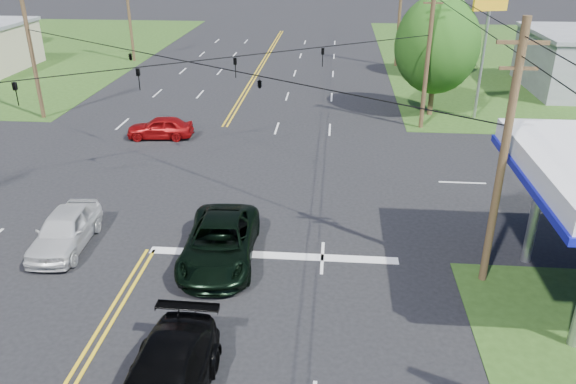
# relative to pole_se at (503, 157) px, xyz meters

# --- Properties ---
(ground) EXTENTS (280.00, 280.00, 0.00)m
(ground) POSITION_rel_pole_se_xyz_m (-13.00, 9.00, -4.92)
(ground) COLOR black
(ground) RESTS_ON ground
(stop_bar) EXTENTS (10.00, 0.50, 0.02)m
(stop_bar) POSITION_rel_pole_se_xyz_m (-8.00, 1.00, -4.92)
(stop_bar) COLOR silver
(stop_bar) RESTS_ON ground
(pole_se) EXTENTS (1.60, 0.28, 9.50)m
(pole_se) POSITION_rel_pole_se_xyz_m (0.00, 0.00, 0.00)
(pole_se) COLOR #48361E
(pole_se) RESTS_ON ground
(pole_nw) EXTENTS (1.60, 0.28, 9.50)m
(pole_nw) POSITION_rel_pole_se_xyz_m (-26.00, 18.00, 0.00)
(pole_nw) COLOR #48361E
(pole_nw) RESTS_ON ground
(pole_ne) EXTENTS (1.60, 0.28, 9.50)m
(pole_ne) POSITION_rel_pole_se_xyz_m (0.00, 18.00, 0.00)
(pole_ne) COLOR #48361E
(pole_ne) RESTS_ON ground
(pole_left_far) EXTENTS (1.60, 0.28, 10.00)m
(pole_left_far) POSITION_rel_pole_se_xyz_m (-26.00, 37.00, 0.25)
(pole_left_far) COLOR #48361E
(pole_left_far) RESTS_ON ground
(pole_right_far) EXTENTS (1.60, 0.28, 10.00)m
(pole_right_far) POSITION_rel_pole_se_xyz_m (0.00, 37.00, 0.25)
(pole_right_far) COLOR #48361E
(pole_right_far) RESTS_ON ground
(span_wire_signals) EXTENTS (26.00, 18.00, 1.13)m
(span_wire_signals) POSITION_rel_pole_se_xyz_m (-13.00, 9.00, 1.08)
(span_wire_signals) COLOR black
(span_wire_signals) RESTS_ON ground
(power_lines) EXTENTS (26.04, 100.00, 0.64)m
(power_lines) POSITION_rel_pole_se_xyz_m (-13.00, 7.00, 3.68)
(power_lines) COLOR black
(power_lines) RESTS_ON ground
(tree_right_a) EXTENTS (5.70, 5.70, 8.18)m
(tree_right_a) POSITION_rel_pole_se_xyz_m (1.00, 21.00, -0.05)
(tree_right_a) COLOR #48361E
(tree_right_a) RESTS_ON ground
(tree_right_b) EXTENTS (4.94, 4.94, 7.09)m
(tree_right_b) POSITION_rel_pole_se_xyz_m (3.50, 33.00, -0.70)
(tree_right_b) COLOR #48361E
(tree_right_b) RESTS_ON ground
(pickup_dkgreen) EXTENTS (2.97, 5.96, 1.62)m
(pickup_dkgreen) POSITION_rel_pole_se_xyz_m (-10.00, 0.50, -4.10)
(pickup_dkgreen) COLOR black
(pickup_dkgreen) RESTS_ON ground
(pickup_white) EXTENTS (2.11, 4.70, 1.57)m
(pickup_white) POSITION_rel_pole_se_xyz_m (-16.50, 1.00, -4.13)
(pickup_white) COLOR silver
(pickup_white) RESTS_ON ground
(sedan_red) EXTENTS (4.19, 1.98, 1.39)m
(sedan_red) POSITION_rel_pole_se_xyz_m (-16.57, 14.50, -4.22)
(sedan_red) COLOR #930A0C
(sedan_red) RESTS_ON ground
(polesign_ne) EXTENTS (2.29, 0.83, 8.35)m
(polesign_ne) POSITION_rel_pole_se_xyz_m (4.00, 20.50, 1.64)
(polesign_ne) COLOR #A5A5AA
(polesign_ne) RESTS_ON ground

